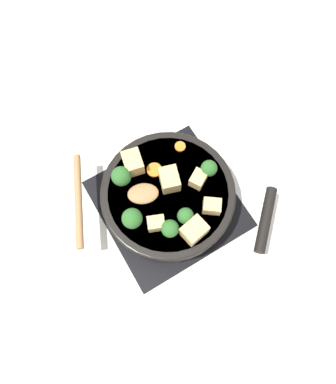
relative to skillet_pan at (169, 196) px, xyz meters
The scene contains 17 objects.
ground_plane 0.06m from the skillet_pan, 136.36° to the right, with size 2.40×2.40×0.00m, color white.
front_burner_grate 0.05m from the skillet_pan, 136.36° to the right, with size 0.31×0.31×0.03m.
skillet_pan is the anchor object (origin of this frame).
wooden_spoon 0.14m from the skillet_pan, 114.59° to the right, with size 0.20×0.22×0.02m.
tofu_cube_center_large 0.05m from the skillet_pan, 146.20° to the left, with size 0.05×0.04×0.04m, color #DBB770.
tofu_cube_near_handle 0.11m from the skillet_pan, ahead, with size 0.05×0.04×0.04m, color #DBB770.
tofu_cube_east_chunk 0.09m from the skillet_pan, 50.65° to the right, with size 0.04×0.03×0.03m, color #DBB770.
tofu_cube_west_chunk 0.11m from the skillet_pan, 158.78° to the right, with size 0.05×0.04×0.04m, color #DBB770.
tofu_cube_back_piece 0.08m from the skillet_pan, 80.86° to the left, with size 0.04×0.03×0.03m, color #DBB770.
tofu_cube_front_piece 0.11m from the skillet_pan, 37.48° to the left, with size 0.04×0.03×0.03m, color #DBB770.
broccoli_floret_near_spoon 0.11m from the skillet_pan, 87.17° to the left, with size 0.04×0.04×0.04m.
broccoli_floret_center_top 0.12m from the skillet_pan, 79.28° to the right, with size 0.04×0.04×0.05m.
broccoli_floret_east_rim 0.09m from the skillet_pan, ahead, with size 0.04×0.04×0.04m.
broccoli_floret_west_rim 0.12m from the skillet_pan, 135.35° to the right, with size 0.04×0.04×0.05m.
broccoli_floret_north_edge 0.10m from the skillet_pan, 29.08° to the right, with size 0.04×0.04×0.04m.
carrot_slice_orange_thin 0.12m from the skillet_pan, 136.04° to the left, with size 0.02×0.02×0.01m, color orange.
carrot_slice_near_center 0.07m from the skillet_pan, behind, with size 0.03×0.03×0.01m, color orange.
Camera 1 is at (0.23, -0.14, 0.86)m, focal length 35.00 mm.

